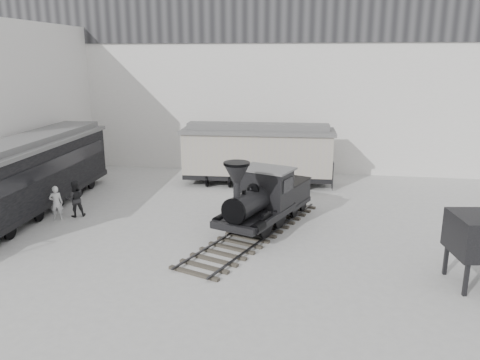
% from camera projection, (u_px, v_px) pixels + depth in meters
% --- Properties ---
extents(ground, '(90.00, 90.00, 0.00)m').
position_uv_depth(ground, '(210.00, 259.00, 17.23)').
color(ground, '#9E9E9B').
extents(north_wall, '(34.00, 2.51, 11.00)m').
position_uv_depth(north_wall, '(258.00, 83.00, 30.12)').
color(north_wall, silver).
rests_on(north_wall, ground).
extents(west_pavilion, '(7.00, 12.11, 9.00)m').
position_uv_depth(west_pavilion, '(5.00, 104.00, 27.72)').
color(west_pavilion, silver).
rests_on(west_pavilion, ground).
extents(locomotive, '(5.25, 9.39, 3.28)m').
position_uv_depth(locomotive, '(263.00, 202.00, 19.95)').
color(locomotive, '#353028').
rests_on(locomotive, ground).
extents(boxcar, '(8.76, 3.02, 3.55)m').
position_uv_depth(boxcar, '(258.00, 153.00, 26.87)').
color(boxcar, black).
rests_on(boxcar, ground).
extents(passenger_coach, '(2.95, 12.52, 3.33)m').
position_uv_depth(passenger_coach, '(31.00, 174.00, 22.11)').
color(passenger_coach, black).
rests_on(passenger_coach, ground).
extents(visitor_a, '(0.69, 0.60, 1.60)m').
position_uv_depth(visitor_a, '(56.00, 203.00, 21.14)').
color(visitor_a, silver).
rests_on(visitor_a, ground).
extents(visitor_b, '(1.05, 0.99, 1.70)m').
position_uv_depth(visitor_b, '(75.00, 199.00, 21.59)').
color(visitor_b, '#242425').
rests_on(visitor_b, ground).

